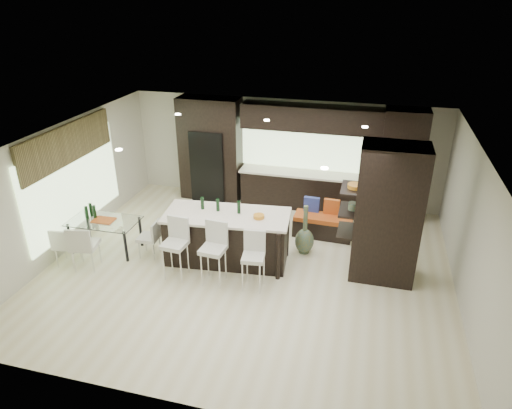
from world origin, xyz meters
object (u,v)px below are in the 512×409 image
(stool_right, at_px, (253,267))
(bench, at_px, (323,226))
(floor_vase, at_px, (305,230))
(chair_near, at_px, (85,248))
(stool_mid, at_px, (213,260))
(chair_far, at_px, (67,247))
(dining_table, at_px, (106,235))
(stool_left, at_px, (175,255))
(chair_end, at_px, (149,240))
(kitchen_island, at_px, (227,237))

(stool_right, xyz_separation_m, bench, (1.02, 2.34, -0.21))
(floor_vase, distance_m, chair_near, 4.50)
(stool_mid, height_order, bench, stool_mid)
(bench, bearing_deg, chair_far, -151.07)
(bench, xyz_separation_m, dining_table, (-4.46, -1.78, 0.10))
(stool_left, relative_size, floor_vase, 0.90)
(stool_left, distance_m, chair_near, 1.89)
(dining_table, height_order, chair_near, chair_near)
(stool_left, height_order, dining_table, stool_left)
(stool_right, relative_size, chair_near, 1.02)
(bench, relative_size, chair_end, 1.74)
(stool_left, bearing_deg, kitchen_island, 52.84)
(stool_left, height_order, chair_near, stool_left)
(floor_vase, bearing_deg, chair_far, -160.18)
(stool_left, height_order, floor_vase, floor_vase)
(stool_right, bearing_deg, floor_vase, 57.91)
(kitchen_island, xyz_separation_m, stool_left, (-0.78, -0.87, -0.03))
(chair_near, bearing_deg, dining_table, 78.38)
(stool_right, bearing_deg, stool_left, 174.03)
(stool_left, xyz_separation_m, stool_right, (1.56, 0.02, -0.04))
(kitchen_island, height_order, stool_right, kitchen_island)
(kitchen_island, relative_size, floor_vase, 2.29)
(chair_end, bearing_deg, bench, -65.85)
(chair_far, bearing_deg, stool_mid, -5.11)
(stool_mid, height_order, chair_end, stool_mid)
(dining_table, bearing_deg, floor_vase, 12.34)
(dining_table, distance_m, chair_end, 1.02)
(chair_near, xyz_separation_m, chair_far, (-0.46, 0.03, -0.06))
(stool_right, xyz_separation_m, dining_table, (-3.44, 0.56, -0.11))
(stool_mid, bearing_deg, chair_far, -173.05)
(stool_left, bearing_deg, floor_vase, 38.76)
(kitchen_island, bearing_deg, bench, 34.09)
(kitchen_island, height_order, stool_left, kitchen_island)
(dining_table, bearing_deg, stool_mid, -12.89)
(stool_left, distance_m, stool_right, 1.56)
(kitchen_island, relative_size, chair_near, 2.80)
(stool_mid, bearing_deg, floor_vase, 50.25)
(chair_far, bearing_deg, stool_right, -5.30)
(chair_far, distance_m, chair_end, 1.63)
(dining_table, height_order, chair_end, chair_end)
(stool_mid, distance_m, chair_far, 3.12)
(dining_table, distance_m, chair_near, 0.74)
(kitchen_island, relative_size, bench, 1.92)
(kitchen_island, height_order, floor_vase, floor_vase)
(bench, xyz_separation_m, chair_end, (-3.44, -1.78, 0.13))
(floor_vase, xyz_separation_m, chair_end, (-3.15, -0.96, -0.18))
(chair_far, bearing_deg, chair_end, 18.15)
(stool_left, xyz_separation_m, stool_mid, (0.78, -0.00, 0.00))
(floor_vase, relative_size, chair_end, 1.46)
(stool_left, bearing_deg, bench, 47.30)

